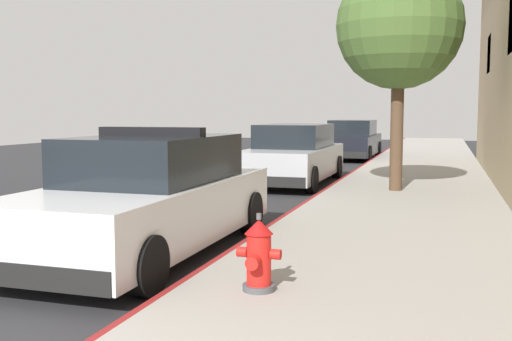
# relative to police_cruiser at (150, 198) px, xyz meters

# --- Properties ---
(ground_plane) EXTENTS (34.31, 60.00, 0.20)m
(ground_plane) POSITION_rel_police_cruiser_xyz_m (-2.95, 4.51, -0.84)
(ground_plane) COLOR #2B2B2D
(sidewalk_pavement) EXTENTS (3.66, 60.00, 0.15)m
(sidewalk_pavement) POSITION_rel_police_cruiser_xyz_m (3.05, 4.51, -0.67)
(sidewalk_pavement) COLOR #9E9991
(sidewalk_pavement) RESTS_ON ground
(curb_painted_edge) EXTENTS (0.08, 60.00, 0.15)m
(curb_painted_edge) POSITION_rel_police_cruiser_xyz_m (1.18, 4.51, -0.67)
(curb_painted_edge) COLOR maroon
(curb_painted_edge) RESTS_ON ground
(police_cruiser) EXTENTS (1.94, 4.84, 1.68)m
(police_cruiser) POSITION_rel_police_cruiser_xyz_m (0.00, 0.00, 0.00)
(police_cruiser) COLOR white
(police_cruiser) RESTS_ON ground
(parked_car_silver_ahead) EXTENTS (1.94, 4.84, 1.56)m
(parked_car_silver_ahead) POSITION_rel_police_cruiser_xyz_m (-0.06, 8.13, -0.00)
(parked_car_silver_ahead) COLOR #B2B5BA
(parked_car_silver_ahead) RESTS_ON ground
(parked_car_dark_far) EXTENTS (1.94, 4.84, 1.56)m
(parked_car_dark_far) POSITION_rel_police_cruiser_xyz_m (0.17, 17.03, -0.00)
(parked_car_dark_far) COLOR black
(parked_car_dark_far) RESTS_ON ground
(fire_hydrant) EXTENTS (0.44, 0.40, 0.76)m
(fire_hydrant) POSITION_rel_police_cruiser_xyz_m (2.03, -1.65, -0.25)
(fire_hydrant) COLOR #4C4C51
(fire_hydrant) RESTS_ON sidewalk_pavement
(street_tree) EXTENTS (2.74, 2.74, 4.96)m
(street_tree) POSITION_rel_police_cruiser_xyz_m (2.71, 6.40, 2.97)
(street_tree) COLOR brown
(street_tree) RESTS_ON sidewalk_pavement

